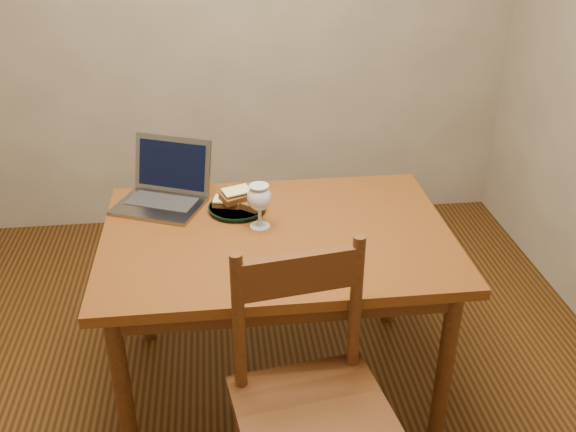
{
  "coord_description": "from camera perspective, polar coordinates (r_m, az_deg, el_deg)",
  "views": [
    {
      "loc": [
        -0.1,
        -1.99,
        1.94
      ],
      "look_at": [
        0.14,
        0.09,
        0.8
      ],
      "focal_mm": 40.0,
      "sensor_mm": 36.0,
      "label": 1
    }
  ],
  "objects": [
    {
      "name": "table",
      "position": [
        2.44,
        -0.99,
        -3.23
      ],
      "size": [
        1.3,
        0.9,
        0.74
      ],
      "color": "#51290D",
      "rests_on": "floor"
    },
    {
      "name": "floor",
      "position": [
        2.78,
        -2.7,
        -15.88
      ],
      "size": [
        3.2,
        3.2,
        0.02
      ],
      "primitive_type": "cube",
      "color": "black",
      "rests_on": "ground"
    },
    {
      "name": "plate",
      "position": [
        2.55,
        -4.53,
        0.71
      ],
      "size": [
        0.23,
        0.23,
        0.02
      ],
      "primitive_type": "cylinder",
      "color": "black",
      "rests_on": "table"
    },
    {
      "name": "sandwich_cheese",
      "position": [
        2.55,
        -5.43,
        1.3
      ],
      "size": [
        0.12,
        0.09,
        0.03
      ],
      "primitive_type": null,
      "rotation": [
        0.0,
        0.0,
        -0.26
      ],
      "color": "#381E0C",
      "rests_on": "plate"
    },
    {
      "name": "milk_glass",
      "position": [
        2.39,
        -2.56,
        0.87
      ],
      "size": [
        0.09,
        0.09,
        0.18
      ],
      "primitive_type": null,
      "color": "white",
      "rests_on": "table"
    },
    {
      "name": "sandwich_top",
      "position": [
        2.53,
        -4.58,
        1.87
      ],
      "size": [
        0.14,
        0.12,
        0.04
      ],
      "primitive_type": null,
      "rotation": [
        0.0,
        0.0,
        0.45
      ],
      "color": "#381E0C",
      "rests_on": "plate"
    },
    {
      "name": "chair",
      "position": [
        2.01,
        2.12,
        -15.63
      ],
      "size": [
        0.52,
        0.51,
        0.5
      ],
      "rotation": [
        0.0,
        0.0,
        0.15
      ],
      "color": "#3F1B0D",
      "rests_on": "floor"
    },
    {
      "name": "laptop",
      "position": [
        2.64,
        -10.86,
        2.62
      ],
      "size": [
        0.42,
        0.41,
        0.24
      ],
      "rotation": [
        0.0,
        0.0,
        -0.4
      ],
      "color": "slate",
      "rests_on": "table"
    },
    {
      "name": "sandwich_tomato",
      "position": [
        2.53,
        -3.55,
        1.22
      ],
      "size": [
        0.14,
        0.13,
        0.04
      ],
      "primitive_type": null,
      "rotation": [
        0.0,
        0.0,
        -0.7
      ],
      "color": "#381E0C",
      "rests_on": "plate"
    },
    {
      "name": "back_wall",
      "position": [
        3.65,
        -5.17,
        18.38
      ],
      "size": [
        3.2,
        0.02,
        2.6
      ],
      "primitive_type": "cube",
      "color": "gray",
      "rests_on": "floor"
    }
  ]
}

